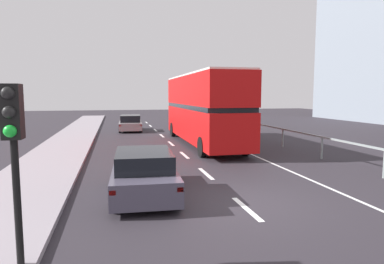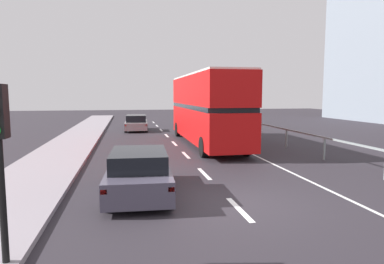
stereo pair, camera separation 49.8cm
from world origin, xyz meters
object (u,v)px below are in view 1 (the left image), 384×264
at_px(double_decker_bus_red, 203,107).
at_px(hatchback_car_near, 144,173).
at_px(sedan_car_ahead, 130,123).
at_px(traffic_signal_pole, 13,131).

height_order(double_decker_bus_red, hatchback_car_near, double_decker_bus_red).
bearing_deg(double_decker_bus_red, sedan_car_ahead, 114.05).
height_order(hatchback_car_near, traffic_signal_pole, traffic_signal_pole).
bearing_deg(sedan_car_ahead, traffic_signal_pole, -94.63).
relative_size(hatchback_car_near, traffic_signal_pole, 1.42).
height_order(traffic_signal_pole, sedan_car_ahead, traffic_signal_pole).
xyz_separation_m(double_decker_bus_red, hatchback_car_near, (-4.40, -9.74, -1.61)).
height_order(double_decker_bus_red, traffic_signal_pole, double_decker_bus_red).
bearing_deg(double_decker_bus_red, traffic_signal_pole, -116.22).
xyz_separation_m(traffic_signal_pole, sedan_car_ahead, (2.89, 22.74, -1.79)).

